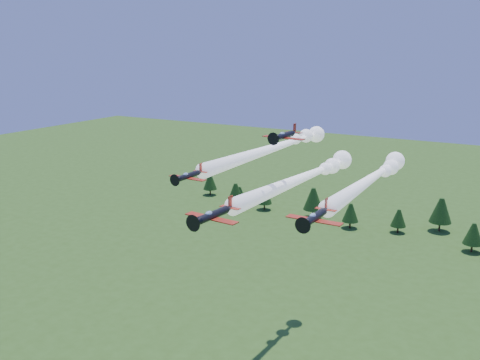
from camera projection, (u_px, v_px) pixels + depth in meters
The scene contains 5 objects.
plane_lead at pixel (305, 176), 93.20m from camera, with size 9.82×48.07×3.70m.
plane_left at pixel (279, 146), 107.60m from camera, with size 7.48×53.15×3.70m.
plane_right at pixel (373, 178), 93.70m from camera, with size 7.88×46.64×3.70m.
plane_slot at pixel (284, 136), 83.10m from camera, with size 7.00×7.61×2.46m.
treeline at pixel (420, 215), 178.97m from camera, with size 172.06×21.85×11.90m.
Camera 1 is at (35.11, -66.81, 61.88)m, focal length 40.00 mm.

